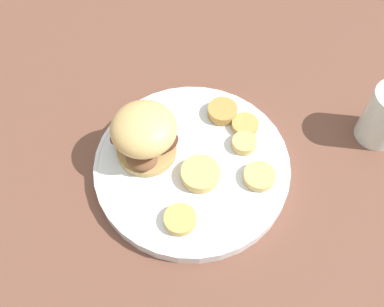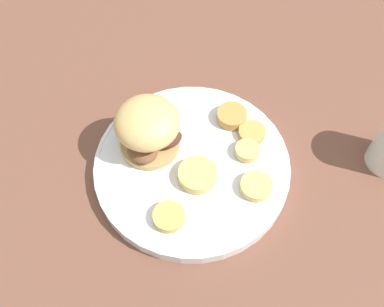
% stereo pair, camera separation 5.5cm
% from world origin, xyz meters
% --- Properties ---
extents(ground_plane, '(4.00, 4.00, 0.00)m').
position_xyz_m(ground_plane, '(0.00, 0.00, 0.00)').
color(ground_plane, brown).
extents(dinner_plate, '(0.29, 0.29, 0.02)m').
position_xyz_m(dinner_plate, '(0.00, 0.00, 0.01)').
color(dinner_plate, white).
rests_on(dinner_plate, ground_plane).
extents(sandwich, '(0.11, 0.10, 0.08)m').
position_xyz_m(sandwich, '(0.06, -0.03, 0.07)').
color(sandwich, tan).
rests_on(sandwich, dinner_plate).
extents(potato_round_0, '(0.04, 0.04, 0.01)m').
position_xyz_m(potato_round_0, '(-0.09, -0.04, 0.03)').
color(potato_round_0, tan).
rests_on(potato_round_0, dinner_plate).
extents(potato_round_1, '(0.05, 0.05, 0.01)m').
position_xyz_m(potato_round_1, '(-0.09, 0.05, 0.03)').
color(potato_round_1, '#DBB766').
rests_on(potato_round_1, dinner_plate).
extents(potato_round_2, '(0.04, 0.04, 0.01)m').
position_xyz_m(potato_round_2, '(-0.08, -0.01, 0.03)').
color(potato_round_2, '#DBB766').
rests_on(potato_round_2, dinner_plate).
extents(potato_round_3, '(0.05, 0.05, 0.02)m').
position_xyz_m(potato_round_3, '(-0.07, -0.07, 0.03)').
color(potato_round_3, '#BC8942').
rests_on(potato_round_3, dinner_plate).
extents(potato_round_4, '(0.06, 0.06, 0.02)m').
position_xyz_m(potato_round_4, '(-0.01, 0.03, 0.03)').
color(potato_round_4, '#DBB766').
rests_on(potato_round_4, dinner_plate).
extents(potato_round_5, '(0.04, 0.04, 0.01)m').
position_xyz_m(potato_round_5, '(0.04, 0.08, 0.03)').
color(potato_round_5, tan).
rests_on(potato_round_5, dinner_plate).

